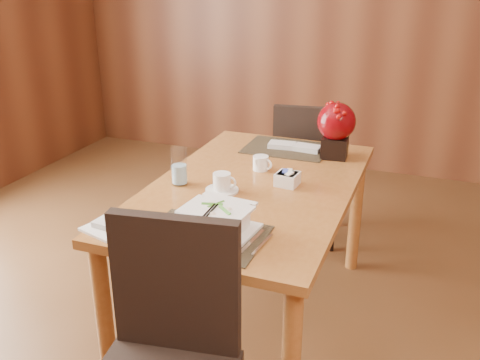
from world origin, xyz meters
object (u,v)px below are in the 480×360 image
at_px(sugar_caddy, 287,179).
at_px(far_chair, 308,166).
at_px(soup_setting, 216,222).
at_px(berry_decor, 336,127).
at_px(water_glass, 179,166).
at_px(bread_plate, 109,228).
at_px(near_chair, 166,352).
at_px(coffee_cup, 222,184).
at_px(dining_table, 253,203).
at_px(creamer_jug, 261,163).

bearing_deg(sugar_caddy, far_chair, 96.94).
relative_size(soup_setting, berry_decor, 1.01).
bearing_deg(soup_setting, water_glass, 137.61).
distance_m(water_glass, bread_plate, 0.51).
height_order(soup_setting, water_glass, water_glass).
height_order(soup_setting, near_chair, near_chair).
xyz_separation_m(coffee_cup, bread_plate, (-0.27, -0.50, -0.03)).
height_order(berry_decor, far_chair, berry_decor).
distance_m(dining_table, far_chair, 0.92).
bearing_deg(bread_plate, far_chair, 74.88).
bearing_deg(soup_setting, berry_decor, 83.11).
bearing_deg(coffee_cup, creamer_jug, 76.56).
bearing_deg(near_chair, far_chair, 81.46).
xyz_separation_m(creamer_jug, near_chair, (0.08, -1.15, -0.24)).
height_order(near_chair, far_chair, near_chair).
relative_size(water_glass, near_chair, 0.18).
bearing_deg(far_chair, berry_decor, 111.71).
bearing_deg(water_glass, dining_table, 20.34).
distance_m(creamer_jug, far_chair, 0.77).
relative_size(water_glass, sugar_caddy, 1.77).
bearing_deg(creamer_jug, coffee_cup, -83.82).
relative_size(dining_table, near_chair, 1.54).
relative_size(berry_decor, near_chair, 0.30).
distance_m(berry_decor, far_chair, 0.61).
height_order(dining_table, near_chair, near_chair).
bearing_deg(coffee_cup, berry_decor, 59.24).
bearing_deg(coffee_cup, water_glass, 177.86).
height_order(water_glass, sugar_caddy, water_glass).
distance_m(creamer_jug, bread_plate, 0.88).
bearing_deg(creamer_jug, berry_decor, 66.11).
distance_m(near_chair, far_chair, 1.87).
height_order(dining_table, soup_setting, soup_setting).
bearing_deg(bread_plate, creamer_jug, 67.28).
height_order(creamer_jug, near_chair, near_chair).
bearing_deg(creamer_jug, bread_plate, -93.11).
distance_m(dining_table, water_glass, 0.39).
relative_size(coffee_cup, bread_plate, 0.90).
bearing_deg(far_chair, water_glass, 62.39).
bearing_deg(near_chair, sugar_caddy, 75.57).
xyz_separation_m(near_chair, far_chair, (-0.00, 1.87, -0.02)).
bearing_deg(coffee_cup, soup_setting, -70.37).
relative_size(creamer_jug, far_chair, 0.11).
xyz_separation_m(coffee_cup, water_glass, (-0.22, 0.01, 0.05)).
bearing_deg(soup_setting, near_chair, -82.50).
height_order(dining_table, sugar_caddy, sugar_caddy).
bearing_deg(water_glass, near_chair, -66.47).
bearing_deg(far_chair, creamer_jug, 76.07).
distance_m(water_glass, far_chair, 1.14).
height_order(creamer_jug, berry_decor, berry_decor).
height_order(coffee_cup, near_chair, near_chair).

